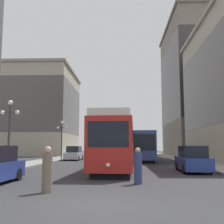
% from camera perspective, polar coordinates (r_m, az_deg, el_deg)
% --- Properties ---
extents(ground_plane, '(200.00, 200.00, 0.00)m').
position_cam_1_polar(ground_plane, '(8.91, -2.68, -18.65)').
color(ground_plane, '#303033').
extents(sidewalk_left, '(2.99, 120.00, 0.15)m').
position_cam_1_polar(sidewalk_left, '(49.58, -8.57, -9.00)').
color(sidewalk_left, gray).
rests_on(sidewalk_left, ground).
extents(sidewalk_right, '(2.99, 120.00, 0.15)m').
position_cam_1_polar(sidewalk_right, '(49.33, 11.31, -8.96)').
color(sidewalk_right, gray).
rests_on(sidewalk_right, ground).
extents(streetcar, '(3.21, 14.66, 3.89)m').
position_cam_1_polar(streetcar, '(22.03, 0.96, -6.28)').
color(streetcar, black).
rests_on(streetcar, ground).
extents(transit_bus, '(2.87, 11.58, 3.45)m').
position_cam_1_polar(transit_bus, '(34.39, 6.18, -6.79)').
color(transit_bus, black).
rests_on(transit_bus, ground).
extents(parked_car_left_near, '(1.99, 4.66, 1.82)m').
position_cam_1_polar(parked_car_left_near, '(36.91, -7.83, -8.50)').
color(parked_car_left_near, black).
rests_on(parked_car_left_near, ground).
extents(parked_car_right_far, '(2.02, 4.70, 1.82)m').
position_cam_1_polar(parked_car_right_far, '(20.50, 16.26, -9.45)').
color(parked_car_right_far, black).
rests_on(parked_car_right_far, ground).
extents(pedestrian_crossing_near, '(0.40, 0.40, 1.79)m').
position_cam_1_polar(pedestrian_crossing_near, '(11.31, -13.20, -11.74)').
color(pedestrian_crossing_near, '#6B5B4C').
rests_on(pedestrian_crossing_near, ground).
extents(pedestrian_crossing_far, '(0.39, 0.39, 1.73)m').
position_cam_1_polar(pedestrian_crossing_far, '(13.53, 5.37, -11.22)').
color(pedestrian_crossing_far, navy).
rests_on(pedestrian_crossing_far, ground).
extents(lamp_post_left_near, '(1.41, 0.36, 5.02)m').
position_cam_1_polar(lamp_post_left_near, '(21.54, -20.40, -2.14)').
color(lamp_post_left_near, '#333338').
rests_on(lamp_post_left_near, sidewalk_left).
extents(lamp_post_left_far, '(1.41, 0.36, 5.07)m').
position_cam_1_polar(lamp_post_left_far, '(38.24, -10.33, -4.40)').
color(lamp_post_left_far, '#333338').
rests_on(lamp_post_left_far, sidewalk_left).
extents(building_left_midblock, '(15.90, 19.12, 17.80)m').
position_cam_1_polar(building_left_midblock, '(61.14, -15.25, 0.05)').
color(building_left_midblock, '#B2A893').
rests_on(building_left_midblock, ground).
extents(building_right_midblock, '(12.76, 21.12, 25.94)m').
position_cam_1_polar(building_right_midblock, '(57.12, 17.72, 4.93)').
color(building_right_midblock, slate).
rests_on(building_right_midblock, ground).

